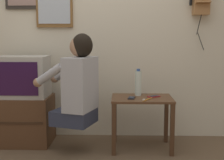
% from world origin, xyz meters
% --- Properties ---
extents(wall_back, '(6.80, 0.05, 2.55)m').
position_xyz_m(wall_back, '(0.00, 1.10, 1.27)').
color(wall_back, beige).
rests_on(wall_back, ground_plane).
extents(side_table, '(0.60, 0.45, 0.52)m').
position_xyz_m(side_table, '(0.51, 0.66, 0.42)').
color(side_table, '#51331E').
rests_on(side_table, ground_plane).
extents(person, '(0.60, 0.52, 0.87)m').
position_xyz_m(person, '(-0.11, 0.53, 0.68)').
color(person, '#2D3347').
rests_on(person, ground_plane).
extents(tv_stand, '(0.62, 0.45, 0.50)m').
position_xyz_m(tv_stand, '(-0.74, 0.79, 0.25)').
color(tv_stand, '#51331E').
rests_on(tv_stand, ground_plane).
extents(television, '(0.56, 0.37, 0.42)m').
position_xyz_m(television, '(-0.74, 0.77, 0.71)').
color(television, '#ADA89E').
rests_on(television, tv_stand).
extents(cell_phone_held, '(0.08, 0.13, 0.01)m').
position_xyz_m(cell_phone_held, '(0.40, 0.61, 0.53)').
color(cell_phone_held, black).
rests_on(cell_phone_held, side_table).
extents(cell_phone_spare, '(0.14, 0.12, 0.01)m').
position_xyz_m(cell_phone_spare, '(0.63, 0.68, 0.53)').
color(cell_phone_spare, maroon).
rests_on(cell_phone_spare, side_table).
extents(water_bottle, '(0.07, 0.07, 0.27)m').
position_xyz_m(water_bottle, '(0.48, 0.76, 0.65)').
color(water_bottle, silver).
rests_on(water_bottle, side_table).
extents(toothbrush, '(0.10, 0.17, 0.02)m').
position_xyz_m(toothbrush, '(0.55, 0.53, 0.53)').
color(toothbrush, orange).
rests_on(toothbrush, side_table).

